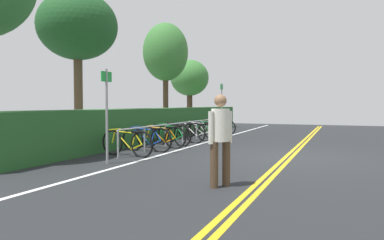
# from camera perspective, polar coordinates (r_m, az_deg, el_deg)

# --- Properties ---
(ground_plane) EXTENTS (33.27, 12.58, 0.05)m
(ground_plane) POSITION_cam_1_polar(r_m,az_deg,el_deg) (10.36, 14.74, -5.65)
(ground_plane) COLOR #232628
(centre_line_yellow_inner) EXTENTS (29.95, 0.10, 0.00)m
(centre_line_yellow_inner) POSITION_cam_1_polar(r_m,az_deg,el_deg) (10.34, 15.19, -5.51)
(centre_line_yellow_inner) COLOR gold
(centre_line_yellow_inner) RESTS_ON ground_plane
(centre_line_yellow_outer) EXTENTS (29.95, 0.10, 0.00)m
(centre_line_yellow_outer) POSITION_cam_1_polar(r_m,az_deg,el_deg) (10.36, 14.30, -5.49)
(centre_line_yellow_outer) COLOR gold
(centre_line_yellow_outer) RESTS_ON ground_plane
(bike_lane_stripe_white) EXTENTS (29.95, 0.12, 0.00)m
(bike_lane_stripe_white) POSITION_cam_1_polar(r_m,az_deg,el_deg) (11.29, -2.54, -4.77)
(bike_lane_stripe_white) COLOR white
(bike_lane_stripe_white) RESTS_ON ground_plane
(bike_rack) EXTENTS (8.52, 0.05, 0.76)m
(bike_rack) POSITION_cam_1_polar(r_m,az_deg,el_deg) (13.63, -1.48, -1.11)
(bike_rack) COLOR #9EA0A5
(bike_rack) RESTS_ON ground_plane
(bicycle_0) EXTENTS (0.46, 1.78, 0.76)m
(bicycle_0) POSITION_cam_1_polar(r_m,az_deg,el_deg) (10.29, -10.03, -3.52)
(bicycle_0) COLOR black
(bicycle_0) RESTS_ON ground_plane
(bicycle_1) EXTENTS (0.46, 1.75, 0.78)m
(bicycle_1) POSITION_cam_1_polar(r_m,az_deg,el_deg) (11.20, -7.02, -2.98)
(bicycle_1) COLOR black
(bicycle_1) RESTS_ON ground_plane
(bicycle_2) EXTENTS (0.46, 1.71, 0.76)m
(bicycle_2) POSITION_cam_1_polar(r_m,az_deg,el_deg) (12.02, -4.78, -2.64)
(bicycle_2) COLOR black
(bicycle_2) RESTS_ON ground_plane
(bicycle_3) EXTENTS (0.54, 1.70, 0.77)m
(bicycle_3) POSITION_cam_1_polar(r_m,az_deg,el_deg) (12.78, -3.24, -2.31)
(bicycle_3) COLOR black
(bicycle_3) RESTS_ON ground_plane
(bicycle_4) EXTENTS (0.46, 1.85, 0.79)m
(bicycle_4) POSITION_cam_1_polar(r_m,az_deg,el_deg) (13.64, -1.62, -1.96)
(bicycle_4) COLOR black
(bicycle_4) RESTS_ON ground_plane
(bicycle_5) EXTENTS (0.49, 1.80, 0.74)m
(bicycle_5) POSITION_cam_1_polar(r_m,az_deg,el_deg) (14.52, 0.19, -1.79)
(bicycle_5) COLOR black
(bicycle_5) RESTS_ON ground_plane
(bicycle_6) EXTENTS (0.60, 1.73, 0.75)m
(bicycle_6) POSITION_cam_1_polar(r_m,az_deg,el_deg) (15.36, 1.18, -1.54)
(bicycle_6) COLOR black
(bicycle_6) RESTS_ON ground_plane
(bicycle_7) EXTENTS (0.46, 1.79, 0.74)m
(bicycle_7) POSITION_cam_1_polar(r_m,az_deg,el_deg) (16.27, 2.64, -1.33)
(bicycle_7) COLOR black
(bicycle_7) RESTS_ON ground_plane
(bicycle_8) EXTENTS (0.46, 1.77, 0.76)m
(bicycle_8) POSITION_cam_1_polar(r_m,az_deg,el_deg) (17.06, 3.89, -1.13)
(bicycle_8) COLOR black
(bicycle_8) RESTS_ON ground_plane
(pedestrian) EXTENTS (0.42, 0.32, 1.59)m
(pedestrian) POSITION_cam_1_polar(r_m,az_deg,el_deg) (6.32, 4.40, -2.23)
(pedestrian) COLOR #4C3826
(pedestrian) RESTS_ON ground_plane
(sign_post_near) EXTENTS (0.36, 0.06, 2.25)m
(sign_post_near) POSITION_cam_1_polar(r_m,az_deg,el_deg) (8.98, -13.04, 1.98)
(sign_post_near) COLOR gray
(sign_post_near) RESTS_ON ground_plane
(sign_post_far) EXTENTS (0.36, 0.06, 2.44)m
(sign_post_far) POSITION_cam_1_polar(r_m,az_deg,el_deg) (17.97, 4.59, 2.56)
(sign_post_far) COLOR gray
(sign_post_far) RESTS_ON ground_plane
(hedge_backdrop) EXTENTS (17.47, 1.24, 1.25)m
(hedge_backdrop) POSITION_cam_1_polar(r_m,az_deg,el_deg) (15.67, -4.69, -0.46)
(hedge_backdrop) COLOR #235626
(hedge_backdrop) RESTS_ON ground_plane
(tree_mid) EXTENTS (2.91, 2.91, 5.52)m
(tree_mid) POSITION_cam_1_polar(r_m,az_deg,el_deg) (14.53, -17.27, 13.55)
(tree_mid) COLOR brown
(tree_mid) RESTS_ON ground_plane
(tree_far_right) EXTENTS (2.18, 2.18, 5.33)m
(tree_far_right) POSITION_cam_1_polar(r_m,az_deg,el_deg) (18.11, -4.11, 10.32)
(tree_far_right) COLOR #473323
(tree_far_right) RESTS_ON ground_plane
(tree_extra) EXTENTS (2.29, 2.29, 4.09)m
(tree_extra) POSITION_cam_1_polar(r_m,az_deg,el_deg) (22.32, -0.37, 6.44)
(tree_extra) COLOR #473323
(tree_extra) RESTS_ON ground_plane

